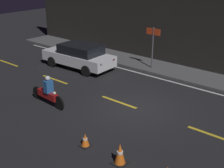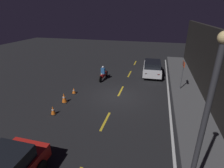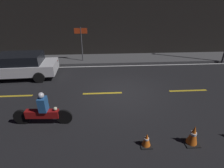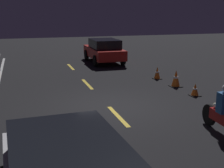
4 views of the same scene
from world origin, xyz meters
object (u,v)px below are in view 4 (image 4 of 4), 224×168
object	(u,v)px
traffic_cone_near	(195,90)
traffic_cone_mid	(176,79)
traffic_cone_far	(157,73)
taxi_red	(104,50)

from	to	relation	value
traffic_cone_near	traffic_cone_mid	size ratio (longest dim) A/B	0.67
traffic_cone_mid	traffic_cone_far	xyz separation A→B (m)	(1.65, 0.11, -0.07)
taxi_red	traffic_cone_far	world-z (taller)	taxi_red
traffic_cone_far	traffic_cone_near	bearing A→B (deg)	-177.94
traffic_cone_far	traffic_cone_mid	bearing A→B (deg)	-176.03
traffic_cone_near	traffic_cone_mid	distance (m)	1.56
traffic_cone_mid	traffic_cone_far	distance (m)	1.66
taxi_red	traffic_cone_near	bearing A→B (deg)	-171.27
taxi_red	traffic_cone_near	distance (m)	8.65
traffic_cone_near	taxi_red	bearing A→B (deg)	8.66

